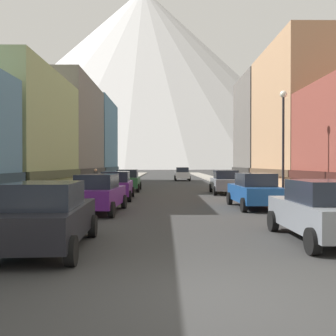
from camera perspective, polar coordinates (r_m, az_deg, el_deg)
name	(u,v)px	position (r m, az deg, el deg)	size (l,w,h in m)	color
ground_plane	(210,299)	(6.64, 6.35, -19.18)	(400.00, 400.00, 0.00)	#313131
sidewalk_left	(115,184)	(41.63, -8.11, -2.36)	(2.50, 100.00, 0.15)	gray
sidewalk_right	(228,184)	(41.85, 9.13, -2.35)	(2.50, 100.00, 0.15)	gray
storefront_left_2	(44,136)	(37.63, -18.28, 4.57)	(9.69, 12.26, 10.04)	#66605B
storefront_left_3	(84,142)	(49.46, -12.66, 3.79)	(7.57, 11.65, 10.31)	slate
storefront_right_2	(311,122)	(32.56, 20.89, 6.59)	(7.41, 11.13, 11.66)	tan
storefront_right_3	(281,133)	(42.76, 16.74, 5.17)	(9.05, 9.02, 11.65)	#66605B
car_left_0	(48,216)	(10.34, -17.78, -6.91)	(2.25, 4.48, 1.78)	black
car_left_1	(98,193)	(17.61, -10.51, -3.77)	(2.24, 4.48, 1.78)	#591E72
car_left_2	(116,185)	(23.92, -7.84, -2.61)	(2.18, 4.45, 1.78)	#591E72
car_left_3	(128,180)	(31.35, -6.09, -1.84)	(2.12, 4.43, 1.78)	#265933
car_right_0	(322,211)	(11.79, 22.32, -5.99)	(2.09, 4.41, 1.78)	slate
car_right_1	(254,190)	(19.60, 12.95, -3.33)	(2.18, 4.45, 1.78)	#19478C
car_right_2	(225,182)	(28.55, 8.66, -2.08)	(2.19, 4.46, 1.78)	slate
car_driving_0	(182,174)	(50.56, 2.16, -0.89)	(2.06, 4.40, 1.78)	silver
potted_plant_0	(71,187)	(25.86, -14.51, -2.88)	(0.68, 0.68, 0.98)	gray
pedestrian_0	(96,180)	(30.54, -10.89, -1.81)	(0.36, 0.36, 1.73)	#333338
streetlamp_right	(283,130)	(20.30, 17.06, 5.51)	(0.36, 0.36, 5.86)	black
mountain_backdrop	(143,78)	(273.44, -3.73, 13.46)	(252.45, 252.45, 125.82)	silver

